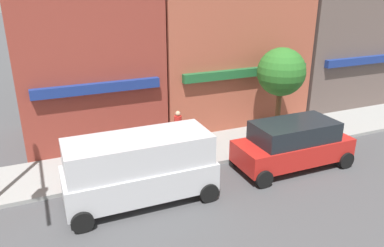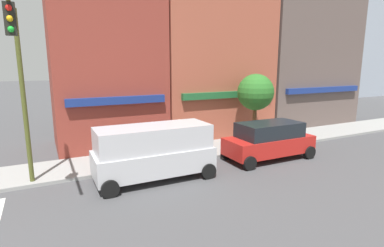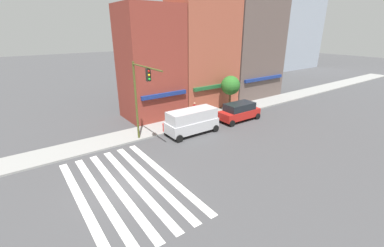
{
  "view_description": "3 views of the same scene",
  "coord_description": "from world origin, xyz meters",
  "views": [
    {
      "loc": [
        5.72,
        -6.21,
        7.03
      ],
      "look_at": [
        11.0,
        6.0,
        2.0
      ],
      "focal_mm": 35.0,
      "sensor_mm": 36.0,
      "label": 1
    },
    {
      "loc": [
        4.47,
        -6.93,
        4.83
      ],
      "look_at": [
        11.0,
        6.0,
        2.0
      ],
      "focal_mm": 28.0,
      "sensor_mm": 36.0,
      "label": 2
    },
    {
      "loc": [
        -4.75,
        -13.64,
        9.42
      ],
      "look_at": [
        8.53,
        4.7,
        1.0
      ],
      "focal_mm": 24.0,
      "sensor_mm": 36.0,
      "label": 3
    }
  ],
  "objects": [
    {
      "name": "street_tree",
      "position": [
        16.07,
        7.5,
        3.2
      ],
      "size": [
        2.2,
        2.2,
        4.18
      ],
      "color": "brown",
      "rests_on": "sidewalk_left"
    },
    {
      "name": "pedestrian_red_jacket",
      "position": [
        11.12,
        7.8,
        1.07
      ],
      "size": [
        0.32,
        0.32,
        1.77
      ],
      "rotation": [
        0.0,
        0.0,
        3.2
      ],
      "color": "#23232D",
      "rests_on": "sidewalk_left"
    },
    {
      "name": "van_silver",
      "position": [
        8.53,
        4.7,
        1.29
      ],
      "size": [
        5.02,
        2.22,
        2.34
      ],
      "rotation": [
        0.0,
        0.0,
        -0.01
      ],
      "color": "#B7B7BC",
      "rests_on": "ground_plane"
    },
    {
      "name": "fire_hydrant",
      "position": [
        6.43,
        6.4,
        0.61
      ],
      "size": [
        0.24,
        0.24,
        0.84
      ],
      "color": "red",
      "rests_on": "sidewalk_left"
    },
    {
      "name": "traffic_signal",
      "position": [
        3.84,
        5.34,
        4.68
      ],
      "size": [
        0.32,
        4.86,
        6.9
      ],
      "color": "#474C1E",
      "rests_on": "ground_plane"
    },
    {
      "name": "suv_red",
      "position": [
        14.82,
        4.7,
        1.03
      ],
      "size": [
        4.71,
        2.12,
        1.94
      ],
      "rotation": [
        0.0,
        0.0,
        -0.01
      ],
      "color": "#B21E19",
      "rests_on": "ground_plane"
    },
    {
      "name": "storefront_row",
      "position": [
        16.82,
        11.5,
        6.77
      ],
      "size": [
        23.04,
        5.3,
        14.55
      ],
      "color": "maroon",
      "rests_on": "ground_plane"
    }
  ]
}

